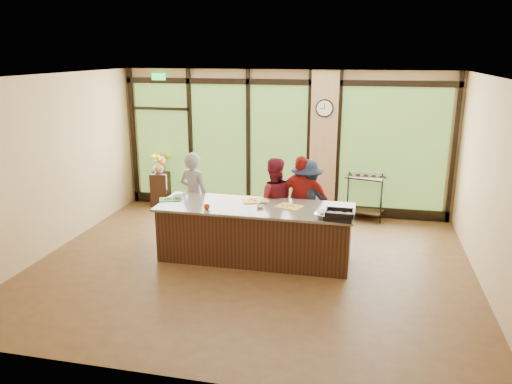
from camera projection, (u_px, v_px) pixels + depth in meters
The scene contains 25 objects.
floor at pixel (251, 265), 8.11m from camera, with size 7.00×7.00×0.00m, color #4D301B.
ceiling at pixel (251, 76), 7.29m from camera, with size 7.00×7.00×0.00m, color white.
back_wall at pixel (283, 142), 10.52m from camera, with size 7.00×7.00×0.00m, color tan.
left_wall at pixel (50, 165), 8.44m from camera, with size 6.00×6.00×0.00m, color tan.
right_wall at pixel (495, 189), 6.97m from camera, with size 6.00×6.00×0.00m, color tan.
window_wall at pixel (291, 148), 10.47m from camera, with size 6.90×0.12×3.00m.
island_base at pixel (255, 233), 8.27m from camera, with size 3.10×1.00×0.88m, color black.
countertop at pixel (255, 207), 8.15m from camera, with size 3.20×1.10×0.04m, color gray.
wall_clock at pixel (324, 108), 10.01m from camera, with size 0.36×0.04×0.36m.
cook_left at pixel (194, 196), 9.09m from camera, with size 0.59×0.39×1.63m, color gray.
cook_midleft at pixel (273, 202), 8.80m from camera, with size 0.77×0.60×1.59m, color maroon.
cook_midright at pixel (301, 201), 8.75m from camera, with size 0.95×0.40×1.62m, color maroon.
cook_right at pixel (307, 203), 8.83m from camera, with size 1.00×0.57×1.55m, color #182136.
roasting_pan at pixel (339, 217), 7.47m from camera, with size 0.42×0.33×0.08m, color black.
mixing_bowl at pixel (326, 215), 7.54m from camera, with size 0.35×0.35×0.09m, color silver.
cutting_board_left at pixel (170, 199), 8.49m from camera, with size 0.35×0.26×0.01m, color #378B32.
cutting_board_center at pixel (256, 200), 8.41m from camera, with size 0.44×0.33×0.01m, color yellow.
cutting_board_right at pixel (289, 206), 8.09m from camera, with size 0.40×0.30×0.01m, color yellow.
prep_bowl_near at pixel (178, 197), 8.57m from camera, with size 0.17×0.17×0.05m, color silver.
prep_bowl_mid at pixel (260, 207), 8.04m from camera, with size 0.12×0.12×0.04m, color silver.
prep_bowl_far at pixel (263, 202), 8.30m from camera, with size 0.13×0.13×0.03m, color silver.
red_ramekin at pixel (207, 207), 7.94m from camera, with size 0.10×0.10×0.08m, color #B33011.
flower_stand at pixel (161, 189), 11.16m from camera, with size 0.38×0.38×0.75m, color black.
flower_vase at pixel (159, 166), 11.02m from camera, with size 0.28×0.28×0.29m, color #91764F.
bar_cart at pixel (365, 191), 10.16m from camera, with size 0.82×0.60×1.01m.
Camera 1 is at (1.71, -7.28, 3.36)m, focal length 35.00 mm.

